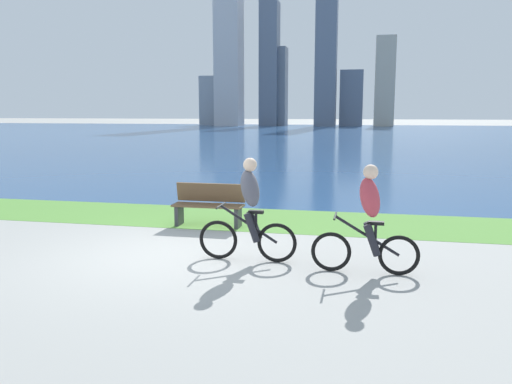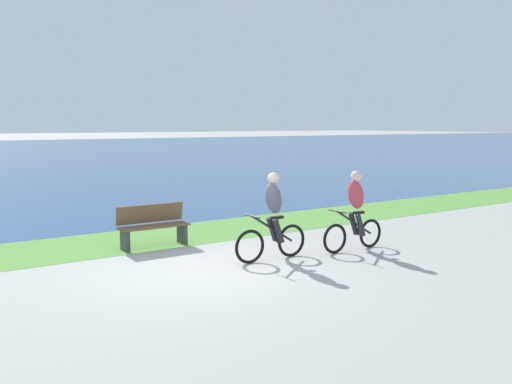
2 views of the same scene
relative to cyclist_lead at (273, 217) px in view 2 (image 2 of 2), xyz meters
The scene contains 5 objects.
ground_plane 1.70m from the cyclist_lead, behind, with size 300.00×300.00×0.00m, color #9E9E99.
grass_strip_bayside 3.64m from the cyclist_lead, 114.71° to the left, with size 120.00×2.52×0.01m, color #59933D.
cyclist_lead is the anchor object (origin of this frame).
cyclist_trailing 1.90m from the cyclist_lead, ahead, with size 1.61×0.52×1.65m.
bench_near_path 2.79m from the cyclist_lead, 120.76° to the left, with size 1.50×0.47×0.90m.
Camera 2 is at (-4.71, -8.52, 2.60)m, focal length 39.36 mm.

